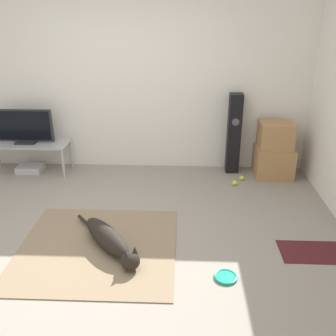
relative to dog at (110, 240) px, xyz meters
The scene contains 14 objects.
ground_plane 0.20m from the dog, 148.48° to the left, with size 12.00×12.00×0.00m, color gray.
wall_back 2.47m from the dog, 93.54° to the left, with size 8.00×0.06×2.55m.
area_rug 0.18m from the dog, 163.60° to the left, with size 1.54×1.47×0.01m.
dog is the anchor object (origin of this frame).
frisbee 1.15m from the dog, 18.50° to the right, with size 0.21×0.21×0.03m.
cardboard_box_lower 2.71m from the dog, 43.51° to the left, with size 0.51×0.45×0.42m.
cardboard_box_upper 2.74m from the dog, 43.65° to the left, with size 0.44×0.38×0.35m.
floor_speaker 2.48m from the dog, 54.87° to the left, with size 0.18×0.18×1.13m.
tv_stand 2.42m from the dog, 128.78° to the left, with size 1.16×0.46×0.44m.
tv 2.47m from the dog, 128.74° to the left, with size 0.80×0.20×0.48m.
tennis_ball_by_boxes 2.27m from the dog, 48.10° to the left, with size 0.07×0.07×0.07m.
tennis_ball_near_speaker 2.07m from the dog, 47.45° to the left, with size 0.07×0.07×0.07m.
game_console 2.41m from the dog, 128.87° to the left, with size 0.35×0.29×0.09m.
door_mat 1.99m from the dog, ahead, with size 0.66×0.38×0.01m.
Camera 1 is at (0.82, -3.10, 2.19)m, focal length 40.00 mm.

